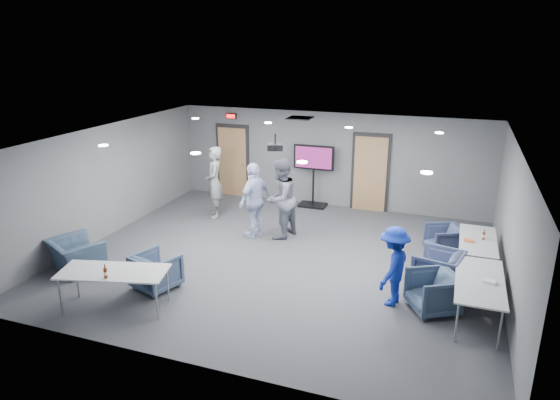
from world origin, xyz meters
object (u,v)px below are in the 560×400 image
(person_a, at_px, (214,182))
(bottle_front, at_px, (105,273))
(table_right_a, at_px, (478,242))
(projector, at_px, (275,147))
(bottle_right, at_px, (484,236))
(chair_front_a, at_px, (156,271))
(person_b, at_px, (280,199))
(table_right_b, at_px, (480,282))
(chair_right_b, at_px, (438,270))
(table_front_left, at_px, (113,273))
(person_d, at_px, (393,266))
(person_c, at_px, (255,200))
(chair_front_b, at_px, (76,255))
(chair_right_a, at_px, (444,241))
(chair_right_c, at_px, (433,292))
(tv_stand, at_px, (313,172))

(person_a, bearing_deg, bottle_front, -21.51)
(table_right_a, xyz_separation_m, projector, (-4.31, -0.28, 1.72))
(bottle_right, bearing_deg, chair_front_a, -154.08)
(person_a, relative_size, bottle_right, 8.32)
(person_a, bearing_deg, table_right_a, 51.26)
(person_b, relative_size, chair_front_a, 2.48)
(table_right_b, distance_m, bottle_right, 1.95)
(chair_right_b, relative_size, table_front_left, 0.42)
(person_d, xyz_separation_m, bottle_front, (-4.58, -2.11, 0.08))
(person_d, xyz_separation_m, chair_right_b, (0.75, 0.88, -0.36))
(person_c, bearing_deg, bottle_right, 102.71)
(table_right_a, bearing_deg, table_right_b, 180.00)
(person_d, bearing_deg, projector, -106.51)
(table_right_b, bearing_deg, person_d, 89.66)
(projector, bearing_deg, table_right_a, -13.87)
(projector, bearing_deg, chair_front_a, -138.16)
(table_front_left, bearing_deg, projector, 47.85)
(table_right_a, relative_size, table_right_b, 0.90)
(chair_front_b, height_order, projector, projector)
(person_a, height_order, projector, projector)
(chair_right_a, xyz_separation_m, table_front_left, (-5.44, -4.44, 0.35))
(person_c, distance_m, chair_front_a, 3.28)
(person_a, relative_size, table_right_a, 1.12)
(chair_front_a, height_order, table_right_b, table_right_b)
(chair_right_b, distance_m, chair_right_c, 0.90)
(chair_right_b, xyz_separation_m, bottle_front, (-5.33, -2.99, 0.43))
(table_right_a, xyz_separation_m, tv_stand, (-4.38, 3.02, 0.33))
(tv_stand, bearing_deg, person_c, -104.25)
(table_front_left, height_order, bottle_right, bottle_right)
(chair_right_b, xyz_separation_m, chair_front_b, (-7.13, -1.72, -0.05))
(chair_right_b, xyz_separation_m, table_right_b, (0.71, -0.89, 0.30))
(person_c, bearing_deg, chair_right_c, 78.58)
(chair_front_a, xyz_separation_m, chair_front_b, (-2.01, 0.10, -0.02))
(chair_right_c, xyz_separation_m, table_right_b, (0.73, 0.00, 0.32))
(table_right_b, distance_m, tv_stand, 6.59)
(person_b, bearing_deg, bottle_front, -4.05)
(bottle_front, distance_m, tv_stand, 7.21)
(person_a, xyz_separation_m, projector, (2.32, -1.54, 1.44))
(person_a, bearing_deg, person_b, 42.06)
(person_c, height_order, tv_stand, person_c)
(tv_stand, bearing_deg, person_a, -142.02)
(person_c, xyz_separation_m, chair_front_b, (-2.77, -3.04, -0.59))
(bottle_front, bearing_deg, chair_right_c, 21.54)
(chair_right_a, distance_m, projector, 4.32)
(person_d, distance_m, table_front_left, 4.99)
(person_b, xyz_separation_m, bottle_right, (4.56, -0.43, -0.16))
(chair_right_c, height_order, table_front_left, same)
(bottle_right, xyz_separation_m, projector, (-4.41, -0.32, 1.59))
(chair_right_c, relative_size, table_front_left, 0.40)
(person_b, xyz_separation_m, tv_stand, (0.08, 2.55, 0.04))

